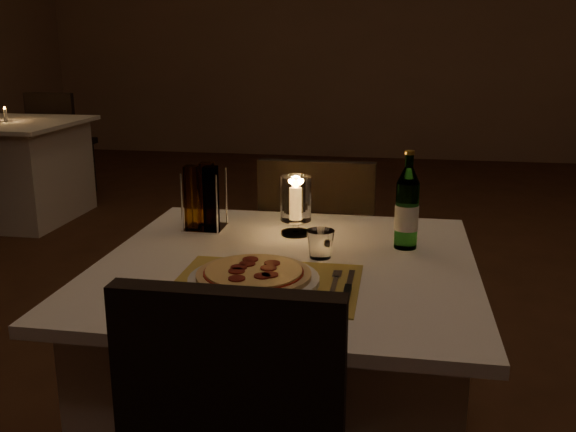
% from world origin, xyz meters
% --- Properties ---
extents(floor, '(8.00, 10.00, 0.02)m').
position_xyz_m(floor, '(0.00, 0.00, -0.01)').
color(floor, '#472616').
rests_on(floor, ground).
extents(wall_back, '(8.00, 0.02, 3.00)m').
position_xyz_m(wall_back, '(0.00, 5.01, 1.50)').
color(wall_back, '#8D6A52').
rests_on(wall_back, ground).
extents(main_table, '(1.00, 1.00, 0.74)m').
position_xyz_m(main_table, '(-0.19, -0.83, 0.37)').
color(main_table, white).
rests_on(main_table, ground).
extents(chair_far, '(0.42, 0.42, 0.90)m').
position_xyz_m(chair_far, '(-0.19, -0.11, 0.55)').
color(chair_far, black).
rests_on(chair_far, ground).
extents(placemat, '(0.45, 0.34, 0.00)m').
position_xyz_m(placemat, '(-0.21, -1.01, 0.74)').
color(placemat, '#B5983E').
rests_on(placemat, main_table).
extents(plate, '(0.32, 0.32, 0.01)m').
position_xyz_m(plate, '(-0.24, -1.01, 0.75)').
color(plate, white).
rests_on(plate, placemat).
extents(pizza, '(0.28, 0.28, 0.02)m').
position_xyz_m(pizza, '(-0.24, -1.01, 0.77)').
color(pizza, '#D8B77F').
rests_on(pizza, plate).
extents(fork, '(0.02, 0.18, 0.00)m').
position_xyz_m(fork, '(-0.04, -0.97, 0.75)').
color(fork, silver).
rests_on(fork, placemat).
extents(knife, '(0.02, 0.22, 0.01)m').
position_xyz_m(knife, '(-0.01, -1.03, 0.75)').
color(knife, black).
rests_on(knife, placemat).
extents(tumbler, '(0.08, 0.08, 0.08)m').
position_xyz_m(tumbler, '(-0.10, -0.78, 0.78)').
color(tumbler, white).
rests_on(tumbler, main_table).
extents(water_bottle, '(0.07, 0.07, 0.28)m').
position_xyz_m(water_bottle, '(0.13, -0.65, 0.85)').
color(water_bottle, '#5BA95B').
rests_on(water_bottle, main_table).
extents(hurricane_candle, '(0.09, 0.09, 0.18)m').
position_xyz_m(hurricane_candle, '(-0.20, -0.58, 0.85)').
color(hurricane_candle, white).
rests_on(hurricane_candle, main_table).
extents(cruet_caddy, '(0.12, 0.12, 0.21)m').
position_xyz_m(cruet_caddy, '(-0.49, -0.58, 0.84)').
color(cruet_caddy, white).
rests_on(cruet_caddy, main_table).
extents(neighbor_table_left, '(1.00, 1.00, 0.74)m').
position_xyz_m(neighbor_table_left, '(-2.75, 1.87, 0.37)').
color(neighbor_table_left, white).
rests_on(neighbor_table_left, ground).
extents(neighbor_chair_lb, '(0.42, 0.42, 0.90)m').
position_xyz_m(neighbor_chair_lb, '(-2.75, 2.58, 0.55)').
color(neighbor_chair_lb, black).
rests_on(neighbor_chair_lb, ground).
extents(neighbor_candle_left, '(0.03, 0.03, 0.11)m').
position_xyz_m(neighbor_candle_left, '(-2.75, 1.87, 0.79)').
color(neighbor_candle_left, white).
rests_on(neighbor_candle_left, neighbor_table_left).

